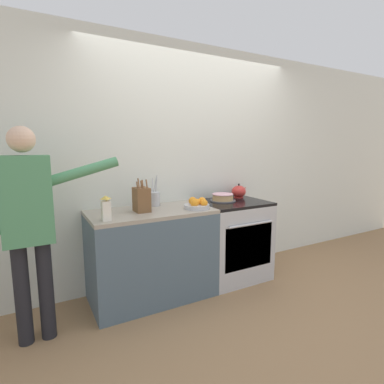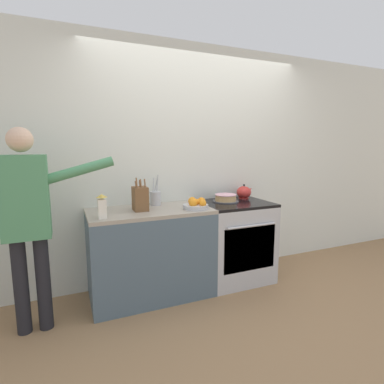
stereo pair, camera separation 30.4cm
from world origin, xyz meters
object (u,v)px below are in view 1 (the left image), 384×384
stove_range (231,239)px  tea_kettle (239,192)px  knife_block (142,199)px  person_baker (29,217)px  utensil_crock (155,198)px  milk_carton (106,209)px  fruit_bowl (197,204)px  layer_cake (223,198)px

stove_range → tea_kettle: size_ratio=4.25×
stove_range → knife_block: bearing=-179.7°
person_baker → utensil_crock: bearing=10.4°
stove_range → tea_kettle: 0.59m
knife_block → milk_carton: (-0.37, -0.19, -0.02)m
knife_block → fruit_bowl: (0.53, -0.13, -0.07)m
knife_block → layer_cake: bearing=4.5°
milk_carton → person_baker: person_baker is taller
fruit_bowl → tea_kettle: bearing=22.4°
stove_range → person_baker: size_ratio=0.54×
stove_range → layer_cake: bearing=137.7°
knife_block → utensil_crock: bearing=43.2°
utensil_crock → milk_carton: bearing=-146.6°
stove_range → milk_carton: (-1.44, -0.20, 0.54)m
layer_cake → person_baker: size_ratio=0.18×
tea_kettle → milk_carton: bearing=-167.5°
layer_cake → stove_range: bearing=-42.3°
fruit_bowl → person_baker: person_baker is taller
stove_range → milk_carton: size_ratio=4.19×
utensil_crock → milk_carton: 0.70m
stove_range → knife_block: (-1.06, -0.01, 0.56)m
utensil_crock → fruit_bowl: bearing=-46.0°
knife_block → utensil_crock: (0.21, 0.20, -0.04)m
stove_range → layer_cake: size_ratio=3.05×
fruit_bowl → person_baker: size_ratio=0.15×
stove_range → utensil_crock: bearing=167.4°
stove_range → fruit_bowl: 0.73m
layer_cake → tea_kettle: size_ratio=1.40×
tea_kettle → person_baker: (-2.22, -0.38, 0.02)m
tea_kettle → milk_carton: milk_carton is taller
utensil_crock → person_baker: person_baker is taller
tea_kettle → knife_block: (-1.28, -0.18, 0.04)m
stove_range → utensil_crock: 1.02m
layer_cake → person_baker: bearing=-171.7°
knife_block → milk_carton: bearing=-153.2°
stove_range → tea_kettle: tea_kettle is taller
milk_carton → knife_block: bearing=26.8°
layer_cake → utensil_crock: size_ratio=0.92×
stove_range → person_baker: (-1.99, -0.21, 0.54)m
tea_kettle → milk_carton: (-1.66, -0.37, 0.03)m
fruit_bowl → stove_range: bearing=14.7°
utensil_crock → milk_carton: utensil_crock is taller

